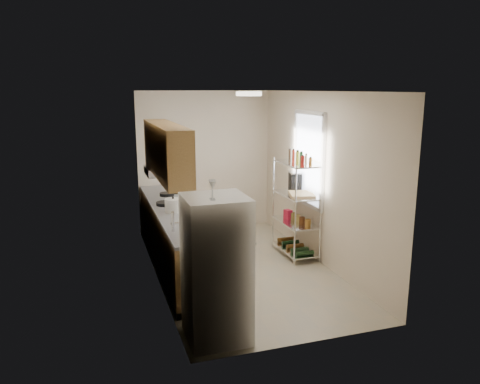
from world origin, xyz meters
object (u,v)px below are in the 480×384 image
object	(u,v)px
refrigerator	(216,269)
espresso_machine	(295,181)
cutting_board	(302,194)
frying_pan_large	(165,204)
rice_cooker	(173,205)

from	to	relation	value
refrigerator	espresso_machine	distance (m)	3.10
refrigerator	espresso_machine	world-z (taller)	refrigerator
refrigerator	espresso_machine	xyz separation A→B (m)	(1.97, 2.36, 0.38)
cutting_board	refrigerator	bearing A→B (deg)	-133.95
frying_pan_large	cutting_board	bearing A→B (deg)	8.46
frying_pan_large	cutting_board	distance (m)	2.12
espresso_machine	frying_pan_large	bearing A→B (deg)	-170.60
espresso_machine	cutting_board	bearing A→B (deg)	-86.02
frying_pan_large	espresso_machine	distance (m)	2.13
espresso_machine	refrigerator	bearing A→B (deg)	-117.91
frying_pan_large	cutting_board	size ratio (longest dim) A/B	0.58
frying_pan_large	espresso_machine	world-z (taller)	espresso_machine
frying_pan_large	rice_cooker	bearing A→B (deg)	-62.58
frying_pan_large	cutting_board	xyz separation A→B (m)	(2.06, -0.46, 0.10)
rice_cooker	espresso_machine	world-z (taller)	espresso_machine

